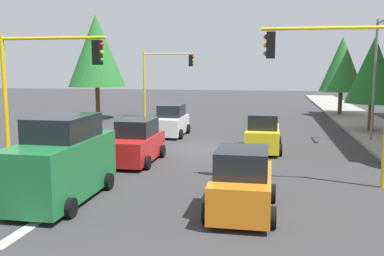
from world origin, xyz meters
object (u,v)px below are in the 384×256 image
(delivery_van_green, at_px, (62,162))
(car_white, at_px, (171,122))
(tree_opposite_side, at_px, (96,51))
(tree_roadside_mid, at_px, (374,70))
(car_yellow, at_px, (263,134))
(traffic_signal_far_right, at_px, (164,71))
(tree_roadside_far, at_px, (342,64))
(traffic_signal_near_right, at_px, (44,76))
(traffic_signal_near_left, at_px, (337,73))
(car_orange, at_px, (242,184))
(car_red, at_px, (137,143))
(street_lamp_curbside, at_px, (377,67))

(delivery_van_green, distance_m, car_white, 13.82)
(tree_opposite_side, xyz_separation_m, delivery_van_green, (21.51, 7.77, -4.40))
(tree_roadside_mid, distance_m, car_yellow, 10.93)
(traffic_signal_far_right, xyz_separation_m, tree_roadside_far, (-4.00, 15.19, 0.61))
(traffic_signal_far_right, distance_m, traffic_signal_near_right, 20.00)
(tree_roadside_mid, distance_m, delivery_van_green, 22.13)
(tree_roadside_mid, bearing_deg, traffic_signal_far_right, -110.93)
(traffic_signal_far_right, distance_m, car_yellow, 16.59)
(traffic_signal_near_left, height_order, car_orange, traffic_signal_near_left)
(tree_opposite_side, bearing_deg, car_red, 28.34)
(street_lamp_curbside, bearing_deg, car_red, -58.70)
(traffic_signal_far_right, height_order, tree_roadside_far, tree_roadside_far)
(car_yellow, bearing_deg, traffic_signal_near_right, -54.46)
(tree_roadside_mid, height_order, car_red, tree_roadside_mid)
(car_white, height_order, car_red, same)
(tree_roadside_far, bearing_deg, traffic_signal_near_right, -32.33)
(traffic_signal_near_left, relative_size, tree_roadside_mid, 0.92)
(traffic_signal_far_right, relative_size, car_white, 1.48)
(car_orange, bearing_deg, street_lamp_curbside, 153.71)
(tree_opposite_side, relative_size, car_yellow, 2.11)
(tree_roadside_mid, xyz_separation_m, car_white, (3.70, -12.83, -3.25))
(tree_opposite_side, bearing_deg, traffic_signal_near_left, 42.90)
(traffic_signal_far_right, distance_m, tree_roadside_far, 15.72)
(car_orange, bearing_deg, car_red, -139.38)
(traffic_signal_near_right, xyz_separation_m, delivery_van_green, (3.51, 2.47, -2.71))
(traffic_signal_near_right, xyz_separation_m, street_lamp_curbside, (-9.61, 14.89, 0.36))
(traffic_signal_near_right, xyz_separation_m, car_yellow, (-6.23, 8.73, -3.10))
(tree_roadside_far, bearing_deg, car_yellow, -20.00)
(traffic_signal_near_left, xyz_separation_m, delivery_van_green, (3.51, -8.95, -2.86))
(street_lamp_curbside, distance_m, car_yellow, 7.83)
(tree_roadside_mid, distance_m, car_orange, 19.42)
(traffic_signal_near_right, bearing_deg, car_white, 164.47)
(traffic_signal_near_left, xyz_separation_m, street_lamp_curbside, (-9.61, 3.47, 0.21))
(tree_opposite_side, xyz_separation_m, tree_roadside_far, (-6.00, 20.50, -1.09))
(car_red, bearing_deg, tree_opposite_side, -151.66)
(car_orange, relative_size, car_red, 0.90)
(traffic_signal_far_right, distance_m, car_white, 10.58)
(car_yellow, bearing_deg, traffic_signal_far_right, -147.64)
(street_lamp_curbside, distance_m, tree_roadside_far, 14.39)
(tree_roadside_mid, bearing_deg, tree_opposite_side, -100.78)
(tree_opposite_side, relative_size, car_orange, 2.33)
(traffic_signal_far_right, xyz_separation_m, street_lamp_curbside, (10.39, 14.89, 0.37))
(tree_roadside_mid, bearing_deg, car_red, -47.46)
(traffic_signal_far_right, relative_size, car_red, 1.36)
(traffic_signal_far_right, relative_size, traffic_signal_near_right, 1.00)
(traffic_signal_near_right, distance_m, car_red, 5.00)
(car_yellow, bearing_deg, car_orange, -2.30)
(tree_roadside_far, xyz_separation_m, car_orange, (27.68, -6.86, -3.70))
(street_lamp_curbside, relative_size, tree_roadside_mid, 1.10)
(traffic_signal_far_right, bearing_deg, car_red, 9.96)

